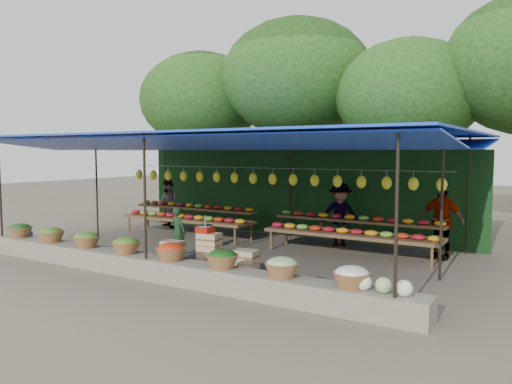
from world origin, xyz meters
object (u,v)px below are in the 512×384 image
Objects in this scene: vendor_seated at (178,232)px; blue_crate_front at (44,248)px; weighing_scale at (205,229)px; crate_counter at (208,255)px; blue_crate_back at (22,236)px.

vendor_seated is 3.30m from blue_crate_front.
weighing_scale is 0.68× the size of blue_crate_front.
vendor_seated reaches higher than blue_crate_front.
vendor_seated is at bearing 156.11° from crate_counter.
blue_crate_front is (-2.92, -1.47, -0.43)m from vendor_seated.
vendor_seated reaches higher than weighing_scale.
crate_counter is at bearing 7.38° from blue_crate_front.
blue_crate_front is 1.08× the size of blue_crate_back.
weighing_scale is at bearing 180.00° from crate_counter.
weighing_scale reaches higher than blue_crate_front.
crate_counter reaches higher than blue_crate_front.
crate_counter is at bearing 0.00° from weighing_scale.
vendor_seated reaches higher than crate_counter.
weighing_scale is at bearing 159.63° from vendor_seated.
blue_crate_front reaches higher than blue_crate_back.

